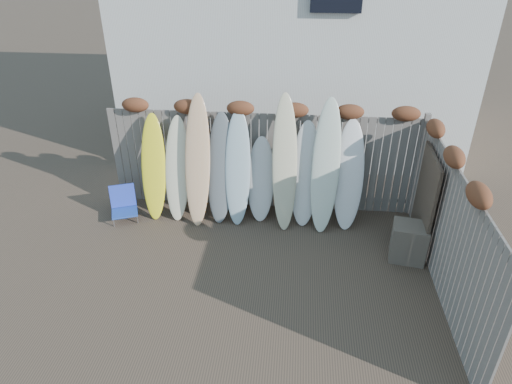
# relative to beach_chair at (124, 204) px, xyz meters

# --- Properties ---
(ground) EXTENTS (80.00, 80.00, 0.00)m
(ground) POSITION_rel_beach_chair_xyz_m (2.66, -1.70, -0.30)
(ground) COLOR #493A2D
(back_fence) EXTENTS (6.05, 0.28, 2.24)m
(back_fence) POSITION_rel_beach_chair_xyz_m (2.72, 0.70, 0.89)
(back_fence) COLOR slate
(back_fence) RESTS_ON ground
(right_fence) EXTENTS (0.28, 4.40, 2.24)m
(right_fence) POSITION_rel_beach_chair_xyz_m (5.65, -1.44, 0.84)
(right_fence) COLOR slate
(right_fence) RESTS_ON ground
(house) EXTENTS (8.50, 5.50, 6.33)m
(house) POSITION_rel_beach_chair_xyz_m (3.16, 4.80, 2.90)
(house) COLOR silver
(house) RESTS_ON ground
(beach_chair) EXTENTS (0.64, 0.66, 0.64)m
(beach_chair) POSITION_rel_beach_chair_xyz_m (0.00, 0.00, 0.00)
(beach_chair) COLOR #2247AB
(beach_chair) RESTS_ON ground
(wooden_crate) EXTENTS (0.66, 0.58, 0.68)m
(wooden_crate) POSITION_rel_beach_chair_xyz_m (5.31, -0.81, 0.04)
(wooden_crate) COLOR #6B5C50
(wooden_crate) RESTS_ON ground
(lattice_panel) EXTENTS (0.10, 1.21, 1.81)m
(lattice_panel) POSITION_rel_beach_chair_xyz_m (5.55, -0.44, 0.60)
(lattice_panel) COLOR #33291F
(lattice_panel) RESTS_ON ground
(surfboard_0) EXTENTS (0.51, 0.74, 2.00)m
(surfboard_0) POSITION_rel_beach_chair_xyz_m (0.61, 0.26, 0.70)
(surfboard_0) COLOR yellow
(surfboard_0) RESTS_ON ground
(surfboard_1) EXTENTS (0.49, 0.71, 1.97)m
(surfboard_1) POSITION_rel_beach_chair_xyz_m (1.07, 0.26, 0.69)
(surfboard_1) COLOR #F1E8C1
(surfboard_1) RESTS_ON ground
(surfboard_2) EXTENTS (0.48, 0.84, 2.41)m
(surfboard_2) POSITION_rel_beach_chair_xyz_m (1.49, 0.19, 0.91)
(surfboard_2) COLOR #E6B383
(surfboard_2) RESTS_ON ground
(surfboard_3) EXTENTS (0.53, 0.75, 2.06)m
(surfboard_3) POSITION_rel_beach_chair_xyz_m (1.90, 0.27, 0.73)
(surfboard_3) COLOR slate
(surfboard_3) RESTS_ON ground
(surfboard_4) EXTENTS (0.51, 0.77, 2.13)m
(surfboard_4) POSITION_rel_beach_chair_xyz_m (2.24, 0.25, 0.77)
(surfboard_4) COLOR #9EB8C3
(surfboard_4) RESTS_ON ground
(surfboard_5) EXTENTS (0.53, 0.59, 1.61)m
(surfboard_5) POSITION_rel_beach_chair_xyz_m (2.67, 0.32, 0.50)
(surfboard_5) COLOR silver
(surfboard_5) RESTS_ON ground
(surfboard_6) EXTENTS (0.55, 0.90, 2.46)m
(surfboard_6) POSITION_rel_beach_chair_xyz_m (3.12, 0.21, 0.93)
(surfboard_6) COLOR beige
(surfboard_6) RESTS_ON ground
(surfboard_7) EXTENTS (0.56, 0.71, 1.95)m
(surfboard_7) POSITION_rel_beach_chair_xyz_m (3.51, 0.30, 0.67)
(surfboard_7) COLOR white
(surfboard_7) RESTS_ON ground
(surfboard_8) EXTENTS (0.58, 0.88, 2.41)m
(surfboard_8) POSITION_rel_beach_chair_xyz_m (3.88, 0.19, 0.91)
(surfboard_8) COLOR silver
(surfboard_8) RESTS_ON ground
(surfboard_9) EXTENTS (0.56, 0.72, 2.02)m
(surfboard_9) POSITION_rel_beach_chair_xyz_m (4.32, 0.27, 0.71)
(surfboard_9) COLOR white
(surfboard_9) RESTS_ON ground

